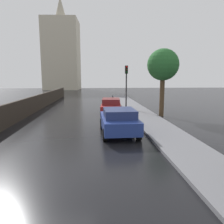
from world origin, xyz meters
TOP-DOWN VIEW (x-y plane):
  - ground at (0.00, 0.00)m, footprint 120.00×120.00m
  - sidewalk_strip at (5.10, 0.00)m, footprint 2.20×60.00m
  - car_red_near_kerb at (2.56, 11.43)m, footprint 1.96×4.15m
  - car_blue_mid_road at (2.54, 4.85)m, footprint 2.01×3.94m
  - traffic_light at (4.17, 13.69)m, footprint 0.26×0.39m
  - street_tree_near at (6.62, 10.33)m, footprint 2.50×2.50m
  - distant_tower at (-7.74, 52.49)m, footprint 9.25×8.64m

SIDE VIEW (x-z plane):
  - ground at x=0.00m, z-range 0.00..0.00m
  - sidewalk_strip at x=5.10m, z-range 0.00..0.14m
  - car_red_near_kerb at x=2.56m, z-range 0.03..1.40m
  - car_blue_mid_road at x=2.54m, z-range 0.04..1.47m
  - traffic_light at x=4.17m, z-range 0.94..5.03m
  - street_tree_near at x=6.62m, z-range 1.36..6.74m
  - distant_tower at x=-7.74m, z-range -2.40..21.31m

